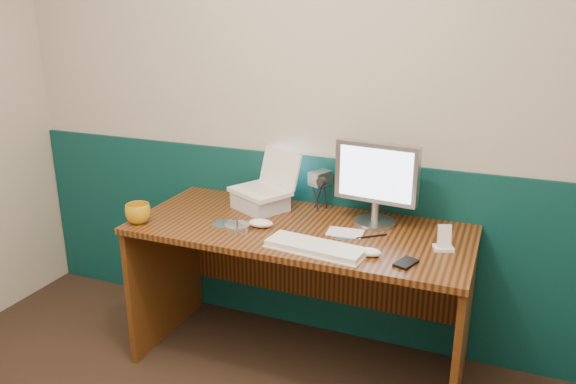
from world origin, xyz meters
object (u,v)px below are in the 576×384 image
at_px(desk, 299,297).
at_px(mug, 138,213).
at_px(keyboard, 315,248).
at_px(laptop, 260,171).
at_px(monitor, 376,185).
at_px(camcorder, 320,193).

height_order(desk, mug, mug).
bearing_deg(mug, keyboard, 0.89).
distance_m(keyboard, mug, 0.90).
xyz_separation_m(desk, laptop, (-0.28, 0.15, 0.58)).
bearing_deg(laptop, mug, -110.94).
distance_m(monitor, mug, 1.15).
relative_size(desk, mug, 13.22).
distance_m(monitor, camcorder, 0.34).
relative_size(desk, keyboard, 3.76).
relative_size(desk, laptop, 5.66).
relative_size(laptop, camcorder, 1.59).
bearing_deg(laptop, desk, -0.44).
bearing_deg(desk, camcorder, 88.65).
bearing_deg(desk, laptop, 151.17).
xyz_separation_m(laptop, mug, (-0.46, -0.40, -0.15)).
height_order(monitor, mug, monitor).
relative_size(keyboard, mug, 3.51).
height_order(laptop, mug, laptop).
relative_size(monitor, keyboard, 0.93).
height_order(laptop, keyboard, laptop).
bearing_deg(camcorder, keyboard, -48.79).
bearing_deg(laptop, monitor, 30.04).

